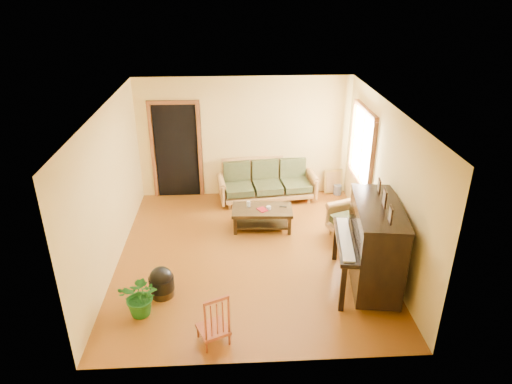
{
  "coord_description": "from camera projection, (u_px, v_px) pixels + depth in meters",
  "views": [
    {
      "loc": [
        -0.26,
        -6.77,
        4.39
      ],
      "look_at": [
        0.12,
        0.2,
        1.1
      ],
      "focal_mm": 32.0,
      "sensor_mm": 36.0,
      "label": 1
    }
  ],
  "objects": [
    {
      "name": "window",
      "position": [
        362.0,
        146.0,
        8.65
      ],
      "size": [
        0.12,
        1.36,
        1.46
      ],
      "primitive_type": "cube",
      "color": "white",
      "rests_on": "right_wall"
    },
    {
      "name": "armchair",
      "position": [
        356.0,
        217.0,
        8.28
      ],
      "size": [
        1.13,
        1.16,
        0.9
      ],
      "primitive_type": "cube",
      "rotation": [
        0.0,
        0.0,
        0.37
      ],
      "color": "#A8773D",
      "rests_on": "floor"
    },
    {
      "name": "piano",
      "position": [
        375.0,
        247.0,
        6.92
      ],
      "size": [
        1.13,
        1.68,
        1.38
      ],
      "primitive_type": "cube",
      "rotation": [
        0.0,
        0.0,
        -0.14
      ],
      "color": "black",
      "rests_on": "floor"
    },
    {
      "name": "potted_plant",
      "position": [
        141.0,
        296.0,
        6.44
      ],
      "size": [
        0.65,
        0.59,
        0.63
      ],
      "primitive_type": "imported",
      "rotation": [
        0.0,
        0.0,
        -0.18
      ],
      "color": "#1A5B1B",
      "rests_on": "floor"
    },
    {
      "name": "leaning_frame",
      "position": [
        333.0,
        181.0,
        10.15
      ],
      "size": [
        0.43,
        0.16,
        0.57
      ],
      "primitive_type": "cube",
      "rotation": [
        0.0,
        0.0,
        0.16
      ],
      "color": "#B6943C",
      "rests_on": "floor"
    },
    {
      "name": "glass_jar",
      "position": [
        269.0,
        208.0,
        8.62
      ],
      "size": [
        0.1,
        0.1,
        0.06
      ],
      "primitive_type": "cylinder",
      "rotation": [
        0.0,
        0.0,
        0.07
      ],
      "color": "silver",
      "rests_on": "coffee_table"
    },
    {
      "name": "remote",
      "position": [
        283.0,
        207.0,
        8.72
      ],
      "size": [
        0.14,
        0.06,
        0.01
      ],
      "primitive_type": "cube",
      "rotation": [
        0.0,
        0.0,
        -0.16
      ],
      "color": "black",
      "rests_on": "coffee_table"
    },
    {
      "name": "doorway",
      "position": [
        177.0,
        152.0,
        9.73
      ],
      "size": [
        1.08,
        0.16,
        2.05
      ],
      "primitive_type": "cube",
      "color": "black",
      "rests_on": "floor"
    },
    {
      "name": "candle",
      "position": [
        248.0,
        204.0,
        8.71
      ],
      "size": [
        0.08,
        0.08,
        0.12
      ],
      "primitive_type": "cylinder",
      "rotation": [
        0.0,
        0.0,
        -0.22
      ],
      "color": "silver",
      "rests_on": "coffee_table"
    },
    {
      "name": "footstool",
      "position": [
        162.0,
        285.0,
        6.89
      ],
      "size": [
        0.43,
        0.43,
        0.36
      ],
      "primitive_type": "cylinder",
      "rotation": [
        0.0,
        0.0,
        -0.14
      ],
      "color": "black",
      "rests_on": "floor"
    },
    {
      "name": "coffee_table",
      "position": [
        262.0,
        218.0,
        8.74
      ],
      "size": [
        1.17,
        0.68,
        0.41
      ],
      "primitive_type": "cube",
      "rotation": [
        0.0,
        0.0,
        -0.06
      ],
      "color": "black",
      "rests_on": "floor"
    },
    {
      "name": "red_chair",
      "position": [
        213.0,
        317.0,
        5.92
      ],
      "size": [
        0.51,
        0.52,
        0.8
      ],
      "primitive_type": "cube",
      "rotation": [
        0.0,
        0.0,
        0.42
      ],
      "color": "maroon",
      "rests_on": "floor"
    },
    {
      "name": "ceramic_crock",
      "position": [
        337.0,
        190.0,
        10.15
      ],
      "size": [
        0.18,
        0.18,
        0.22
      ],
      "primitive_type": "cylinder",
      "rotation": [
        0.0,
        0.0,
        -0.01
      ],
      "color": "#304990",
      "rests_on": "floor"
    },
    {
      "name": "sofa",
      "position": [
        267.0,
        181.0,
        9.75
      ],
      "size": [
        2.15,
        1.1,
        0.88
      ],
      "primitive_type": "cube",
      "rotation": [
        0.0,
        0.0,
        0.12
      ],
      "color": "#A8773D",
      "rests_on": "floor"
    },
    {
      "name": "book",
      "position": [
        259.0,
        211.0,
        8.56
      ],
      "size": [
        0.23,
        0.25,
        0.02
      ],
      "primitive_type": "imported",
      "rotation": [
        0.0,
        0.0,
        0.51
      ],
      "color": "maroon",
      "rests_on": "coffee_table"
    },
    {
      "name": "floor",
      "position": [
        250.0,
        254.0,
        8.0
      ],
      "size": [
        5.0,
        5.0,
        0.0
      ],
      "primitive_type": "plane",
      "color": "#65340D",
      "rests_on": "ground"
    }
  ]
}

